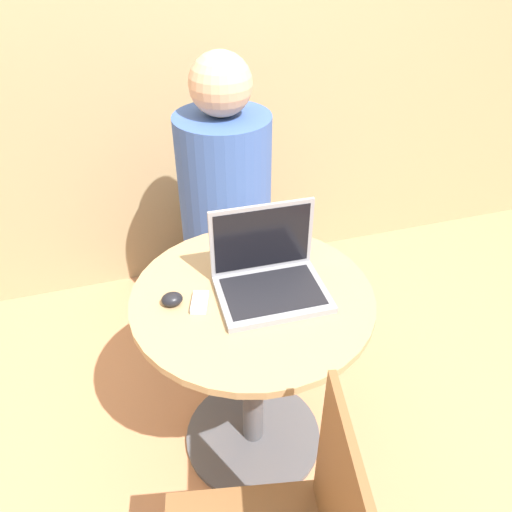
% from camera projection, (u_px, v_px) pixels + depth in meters
% --- Properties ---
extents(ground_plane, '(12.00, 12.00, 0.00)m').
position_uv_depth(ground_plane, '(253.00, 436.00, 1.91)').
color(ground_plane, tan).
extents(back_wall, '(7.00, 0.05, 2.60)m').
position_uv_depth(back_wall, '(172.00, 9.00, 2.02)').
color(back_wall, tan).
rests_on(back_wall, ground_plane).
extents(round_table, '(0.73, 0.73, 0.72)m').
position_uv_depth(round_table, '(253.00, 348.00, 1.62)').
color(round_table, '#4C4C51').
rests_on(round_table, ground_plane).
extents(laptop, '(0.32, 0.25, 0.25)m').
position_uv_depth(laptop, '(269.00, 275.00, 1.48)').
color(laptop, gray).
rests_on(laptop, round_table).
extents(cell_phone, '(0.07, 0.10, 0.02)m').
position_uv_depth(cell_phone, '(200.00, 303.00, 1.44)').
color(cell_phone, silver).
rests_on(cell_phone, round_table).
extents(computer_mouse, '(0.06, 0.05, 0.04)m').
position_uv_depth(computer_mouse, '(172.00, 299.00, 1.44)').
color(computer_mouse, black).
rests_on(computer_mouse, round_table).
extents(person_seated, '(0.42, 0.59, 1.26)m').
position_uv_depth(person_seated, '(225.00, 225.00, 2.15)').
color(person_seated, '#3D4766').
rests_on(person_seated, ground_plane).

